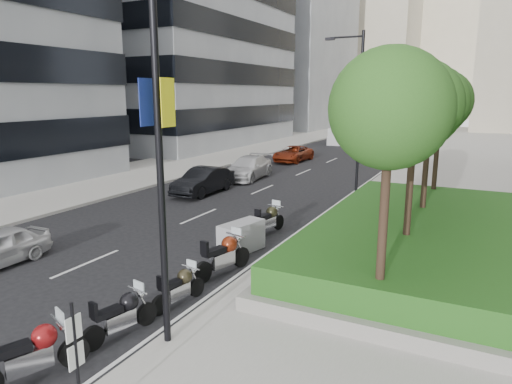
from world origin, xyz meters
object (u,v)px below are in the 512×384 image
Objects in this scene: motorcycle_4 at (224,255)px; motorcycle_5 at (241,237)px; car_b at (203,181)px; motorcycle_1 at (33,353)px; motorcycle_3 at (180,287)px; motorcycle_6 at (269,220)px; car_c at (248,168)px; car_d at (293,154)px; delivery_van at (340,136)px; lamp_post_1 at (357,107)px; parking_sign at (77,361)px; motorcycle_2 at (122,315)px; lamp_post_0 at (152,128)px; lamp_post_2 at (409,102)px.

motorcycle_4 reaches higher than motorcycle_5.
motorcycle_4 is at bearing -53.41° from car_b.
motorcycle_3 is at bearing 13.15° from motorcycle_1.
car_c is (-6.68, 10.87, 0.15)m from motorcycle_6.
car_d reaches higher than motorcycle_3.
car_c reaches higher than motorcycle_4.
delivery_van is (-7.44, 35.24, 0.29)m from motorcycle_6.
lamp_post_1 reaches higher than parking_sign.
lamp_post_1 is 1.93× the size of delivery_van.
motorcycle_1 is 1.07× the size of motorcycle_2.
lamp_post_0 is 4.63m from motorcycle_2.
lamp_post_1 is 20.33m from parking_sign.
motorcycle_4 is (-1.55, 7.35, -0.80)m from parking_sign.
motorcycle_1 reaches higher than motorcycle_3.
delivery_van is (-8.04, 42.33, 0.37)m from motorcycle_3.
parking_sign is at bearing -87.18° from motorcycle_1.
lamp_post_0 is 4.28× the size of motorcycle_2.
motorcycle_5 is 38.49m from delivery_van.
delivery_van reaches higher than motorcycle_3.
lamp_post_1 is 3.95× the size of motorcycle_6.
motorcycle_4 is 0.52× the size of car_b.
motorcycle_6 is 36.02m from delivery_van.
parking_sign is (0.66, -38.00, -3.61)m from lamp_post_2.
delivery_van is (-9.56, 47.21, -0.55)m from parking_sign.
motorcycle_4 is at bearing 101.92° from parking_sign.
lamp_post_0 is at bearing -154.86° from motorcycle_5.
motorcycle_2 is 0.87× the size of motorcycle_4.
delivery_van is (-8.00, 39.86, 0.25)m from motorcycle_4.
motorcycle_2 is 0.45× the size of car_b.
lamp_post_0 is 30.41m from car_d.
car_c is (-7.29, 17.97, 0.23)m from motorcycle_3.
motorcycle_6 is 0.43× the size of car_c.
delivery_van is at bearing 30.35° from motorcycle_1.
lamp_post_1 is 11.55m from motorcycle_5.
lamp_post_2 is 1.72× the size of car_c.
lamp_post_2 is 3.95× the size of motorcycle_6.
lamp_post_2 is 1.89× the size of car_d.
lamp_post_1 is at bearing 91.88° from parking_sign.
motorcycle_4 is at bearing -94.05° from lamp_post_1.
motorcycle_1 is 11.27m from motorcycle_6.
car_b is at bearing 60.55° from motorcycle_6.
lamp_post_2 is 11.35m from car_d.
car_c is (-6.75, 13.39, 0.19)m from motorcycle_5.
parking_sign is 1.10× the size of motorcycle_6.
motorcycle_1 is 1.13× the size of motorcycle_3.
motorcycle_2 is at bearing -168.87° from motorcycle_4.
lamp_post_1 is 18.00m from lamp_post_2.
motorcycle_4 is at bearing 9.99° from motorcycle_3.
motorcycle_5 is at bearing -69.70° from car_d.
parking_sign is at bearing -88.12° from lamp_post_1.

